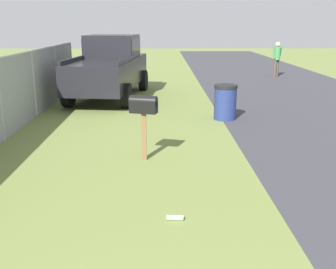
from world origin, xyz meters
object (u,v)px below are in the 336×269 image
object	(u,v)px
mailbox	(144,109)
trash_bin	(225,102)
pickup_truck	(110,65)
pedestrian	(277,57)

from	to	relation	value
mailbox	trash_bin	world-z (taller)	mailbox
mailbox	trash_bin	xyz separation A→B (m)	(3.20, -2.02, -0.51)
pickup_truck	pedestrian	bearing A→B (deg)	-48.33
pedestrian	trash_bin	bearing A→B (deg)	-54.62
pickup_truck	trash_bin	xyz separation A→B (m)	(-3.38, -3.45, -0.63)
pickup_truck	pedestrian	xyz separation A→B (m)	(5.08, -7.20, -0.16)
mailbox	trash_bin	size ratio (longest dim) A/B	1.32
pickup_truck	pedestrian	world-z (taller)	pickup_truck
trash_bin	pickup_truck	bearing A→B (deg)	45.60
pedestrian	mailbox	bearing A→B (deg)	-57.05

